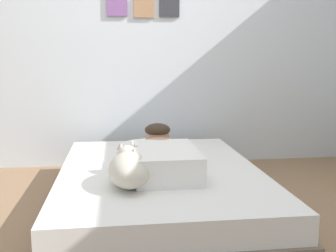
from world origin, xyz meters
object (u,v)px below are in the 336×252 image
at_px(pillow, 150,146).
at_px(coffee_cup, 178,148).
at_px(bed, 160,187).
at_px(cell_phone, 160,174).
at_px(dog, 129,168).
at_px(person_lying, 163,155).

bearing_deg(pillow, coffee_cup, -8.02).
height_order(bed, cell_phone, cell_phone).
relative_size(dog, coffee_cup, 4.60).
height_order(pillow, person_lying, person_lying).
bearing_deg(coffee_cup, dog, -117.90).
relative_size(pillow, person_lying, 0.57).
bearing_deg(dog, bed, 56.79).
bearing_deg(cell_phone, bed, 85.29).
xyz_separation_m(person_lying, cell_phone, (-0.03, -0.13, -0.10)).
bearing_deg(bed, coffee_cup, 66.42).
relative_size(pillow, cell_phone, 3.71).
relative_size(pillow, coffee_cup, 4.16).
distance_m(bed, cell_phone, 0.23).
bearing_deg(coffee_cup, pillow, 171.98).
bearing_deg(pillow, dog, -103.33).
xyz_separation_m(pillow, coffee_cup, (0.23, -0.03, -0.02)).
bearing_deg(person_lying, coffee_cup, 70.10).
xyz_separation_m(bed, dog, (-0.23, -0.35, 0.25)).
distance_m(bed, pillow, 0.54).
bearing_deg(coffee_cup, person_lying, -109.90).
xyz_separation_m(person_lying, dog, (-0.24, -0.30, -0.00)).
height_order(dog, cell_phone, dog).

